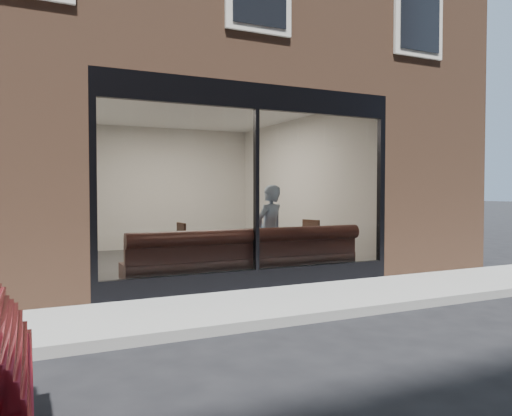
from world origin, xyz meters
name	(u,v)px	position (x,y,z in m)	size (l,w,h in m)	color
ground	(330,319)	(0.00, 0.00, 0.00)	(120.00, 120.00, 0.00)	black
sidewalk_near	(289,301)	(0.00, 1.00, 0.01)	(40.00, 2.00, 0.01)	gray
kerb_near	(332,315)	(0.00, -0.05, 0.06)	(40.00, 0.10, 0.12)	gray
host_building_pier_right	(284,189)	(3.75, 8.00, 1.60)	(2.50, 12.00, 3.20)	brown
host_building_backfill	(135,189)	(0.00, 11.00, 1.60)	(5.00, 6.00, 3.20)	brown
cafe_floor	(196,263)	(0.00, 5.00, 0.02)	(6.00, 6.00, 0.00)	#2D2D30
cafe_ceiling	(195,111)	(0.00, 5.00, 3.19)	(6.00, 6.00, 0.00)	white
cafe_wall_back	(159,188)	(0.00, 7.99, 1.60)	(5.00, 5.00, 0.00)	silver
cafe_wall_left	(69,187)	(-2.49, 5.00, 1.60)	(6.00, 6.00, 0.00)	silver
cafe_wall_right	(298,188)	(2.49, 5.00, 1.60)	(6.00, 6.00, 0.00)	silver
storefront_kick	(256,279)	(0.00, 2.05, 0.15)	(5.00, 0.10, 0.30)	black
storefront_header	(256,96)	(0.00, 2.05, 3.00)	(5.00, 0.10, 0.40)	black
storefront_mullion	(256,190)	(0.00, 2.05, 1.55)	(0.06, 0.10, 2.50)	black
storefront_glass	(257,190)	(0.00, 2.02, 1.55)	(4.80, 4.80, 0.00)	white
banquette	(246,271)	(0.00, 2.45, 0.23)	(4.00, 0.55, 0.45)	#3C1B15
person	(270,233)	(0.53, 2.63, 0.82)	(0.60, 0.39, 1.63)	#A0BDDC
cafe_table_left	(174,238)	(-0.98, 3.25, 0.74)	(0.68, 0.68, 0.04)	black
cafe_table_right	(285,233)	(1.21, 3.31, 0.74)	(0.68, 0.68, 0.04)	black
cafe_chair_left	(171,262)	(-0.86, 3.82, 0.24)	(0.41, 0.41, 0.04)	black
cafe_chair_right	(304,255)	(1.79, 3.58, 0.24)	(0.47, 0.47, 0.05)	black
wall_poster	(78,182)	(-2.45, 3.81, 1.68)	(0.02, 0.58, 0.77)	white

